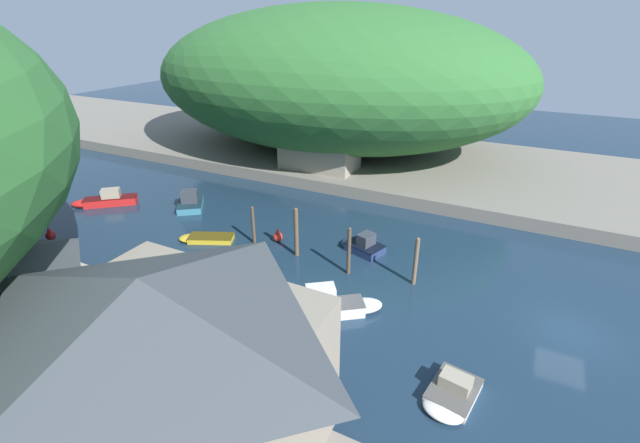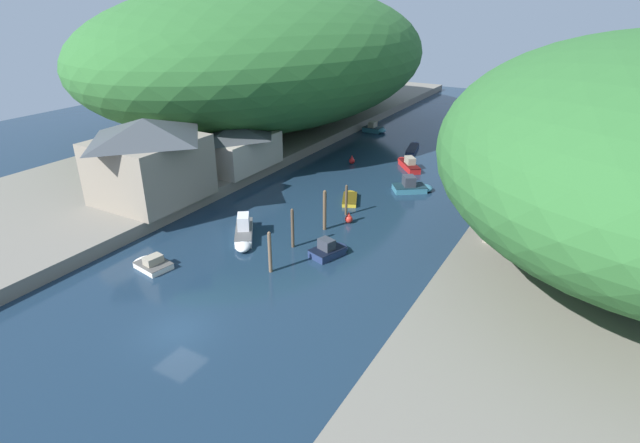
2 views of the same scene
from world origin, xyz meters
name	(u,v)px [view 1 (image 1 of 2)]	position (x,y,z in m)	size (l,w,h in m)	color
water_surface	(156,223)	(0.00, 30.00, 0.00)	(130.00, 130.00, 0.00)	#192D42
right_bank	(295,147)	(22.97, 30.00, 0.57)	(22.00, 120.00, 1.15)	slate
hillside_right	(334,78)	(24.07, 25.29, 8.95)	(30.87, 43.22, 15.61)	#2D662D
waterfront_building	(159,377)	(-15.50, 12.91, 5.06)	(8.85, 9.52, 7.59)	gray
right_bank_cottage	(319,144)	(15.66, 22.91, 3.66)	(4.48, 8.14, 4.86)	gray
boat_far_upstream	(191,201)	(3.99, 29.83, 0.49)	(4.48, 4.02, 1.67)	teal
boat_near_quay	(205,238)	(-0.60, 24.42, 0.21)	(2.90, 4.27, 0.42)	gold
boat_open_rowboat	(104,200)	(0.68, 36.92, 0.47)	(4.49, 5.04, 1.48)	red
boat_moored_right	(332,306)	(-4.28, 12.09, 0.56)	(4.47, 5.45, 1.91)	white
boat_red_skiff	(451,394)	(-7.38, 4.86, 0.32)	(3.39, 2.33, 1.04)	silver
boat_far_right_bank	(362,245)	(3.30, 13.32, 0.45)	(2.59, 3.57, 1.47)	navy
boat_cabin_cruiser	(29,197)	(-1.44, 44.46, 0.22)	(2.39, 6.12, 0.45)	navy
mooring_post_nearest	(416,261)	(0.79, 8.80, 1.65)	(0.27, 0.27, 3.29)	brown
mooring_post_second	(349,251)	(0.06, 12.96, 1.70)	(0.25, 0.25, 3.38)	#4C3D2D
mooring_post_middle	(296,232)	(0.62, 17.16, 1.83)	(0.31, 0.31, 3.65)	brown
mooring_post_fourth	(253,225)	(0.79, 20.87, 1.49)	(0.24, 0.24, 2.96)	#4C3D2D
channel_buoy_near	(50,235)	(-5.68, 34.91, 0.41)	(0.70, 0.70, 1.05)	red
channel_buoy_far	(278,236)	(1.81, 19.44, 0.42)	(0.71, 0.71, 1.07)	red
person_on_quay	(300,421)	(-12.85, 9.38, 2.13)	(0.26, 0.40, 1.69)	#282D3D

